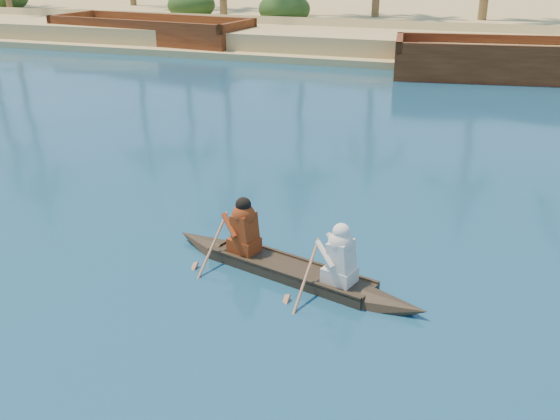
% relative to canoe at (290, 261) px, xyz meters
% --- Properties ---
extents(ground, '(160.00, 160.00, 0.00)m').
position_rel_canoe_xyz_m(ground, '(1.83, -0.13, -0.29)').
color(ground, '#0B2D4A').
rests_on(ground, ground).
extents(sandy_embankment, '(150.00, 51.00, 1.50)m').
position_rel_canoe_xyz_m(sandy_embankment, '(1.83, 46.75, 0.24)').
color(sandy_embankment, tan).
rests_on(sandy_embankment, ground).
extents(shrub_cluster, '(100.00, 6.00, 2.40)m').
position_rel_canoe_xyz_m(shrub_cluster, '(1.83, 31.37, 0.91)').
color(shrub_cluster, '#233714').
rests_on(shrub_cluster, ground).
extents(canoe, '(5.39, 2.17, 1.49)m').
position_rel_canoe_xyz_m(canoe, '(0.00, 0.00, 0.00)').
color(canoe, '#30271A').
rests_on(canoe, ground).
extents(barge_left, '(13.03, 5.66, 2.10)m').
position_rel_canoe_xyz_m(barge_left, '(-17.31, 25.18, 0.45)').
color(barge_left, brown).
rests_on(barge_left, ground).
extents(barge_mid, '(12.60, 5.72, 2.03)m').
position_rel_canoe_xyz_m(barge_mid, '(4.46, 21.87, 0.42)').
color(barge_mid, brown).
rests_on(barge_mid, ground).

